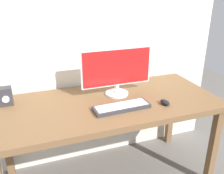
{
  "coord_description": "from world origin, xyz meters",
  "views": [
    {
      "loc": [
        -0.56,
        -1.65,
        1.63
      ],
      "look_at": [
        0.03,
        0.0,
        0.9
      ],
      "focal_mm": 39.52,
      "sensor_mm": 36.0,
      "label": 1
    }
  ],
  "objects_px": {
    "monitor": "(117,70)",
    "keyboard_primary": "(122,107)",
    "audio_controller": "(6,96)",
    "desk": "(108,110)",
    "mouse": "(165,102)"
  },
  "relations": [
    {
      "from": "audio_controller",
      "to": "desk",
      "type": "bearing_deg",
      "value": -16.11
    },
    {
      "from": "monitor",
      "to": "keyboard_primary",
      "type": "distance_m",
      "value": 0.33
    },
    {
      "from": "keyboard_primary",
      "to": "audio_controller",
      "type": "bearing_deg",
      "value": 155.67
    },
    {
      "from": "mouse",
      "to": "audio_controller",
      "type": "bearing_deg",
      "value": 154.94
    },
    {
      "from": "monitor",
      "to": "audio_controller",
      "type": "bearing_deg",
      "value": 173.48
    },
    {
      "from": "desk",
      "to": "audio_controller",
      "type": "xyz_separation_m",
      "value": [
        -0.74,
        0.21,
        0.14
      ]
    },
    {
      "from": "monitor",
      "to": "audio_controller",
      "type": "distance_m",
      "value": 0.88
    },
    {
      "from": "monitor",
      "to": "keyboard_primary",
      "type": "height_order",
      "value": "monitor"
    },
    {
      "from": "mouse",
      "to": "audio_controller",
      "type": "xyz_separation_m",
      "value": [
        -1.14,
        0.41,
        0.05
      ]
    },
    {
      "from": "desk",
      "to": "keyboard_primary",
      "type": "distance_m",
      "value": 0.18
    },
    {
      "from": "desk",
      "to": "audio_controller",
      "type": "bearing_deg",
      "value": 163.89
    },
    {
      "from": "keyboard_primary",
      "to": "mouse",
      "type": "distance_m",
      "value": 0.34
    },
    {
      "from": "keyboard_primary",
      "to": "mouse",
      "type": "xyz_separation_m",
      "value": [
        0.34,
        -0.05,
        0.0
      ]
    },
    {
      "from": "desk",
      "to": "keyboard_primary",
      "type": "height_order",
      "value": "keyboard_primary"
    },
    {
      "from": "desk",
      "to": "mouse",
      "type": "xyz_separation_m",
      "value": [
        0.4,
        -0.19,
        0.09
      ]
    }
  ]
}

